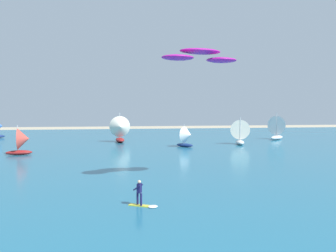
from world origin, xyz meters
name	(u,v)px	position (x,y,z in m)	size (l,w,h in m)	color
ocean	(148,148)	(0.00, 51.25, 0.05)	(160.00, 90.00, 0.10)	#236B89
kitesurfer	(142,197)	(-2.88, 19.08, 0.70)	(1.99, 1.41, 1.67)	yellow
kite	(200,56)	(2.32, 25.49, 10.61)	(7.14, 4.14, 1.03)	#B21999
sailboat_outermost	(187,137)	(6.10, 51.54, 1.71)	(3.12, 3.10, 3.52)	navy
sailboat_near_shore	(23,141)	(-16.75, 45.69, 1.89)	(3.40, 2.92, 3.90)	maroon
sailboat_center_horizon	(120,129)	(-4.07, 59.83, 2.43)	(3.77, 4.42, 5.10)	maroon
sailboat_heeled_over	(240,132)	(15.50, 54.61, 2.18)	(3.47, 4.00, 4.54)	silver
sailboat_mid_right	(278,127)	(25.43, 61.82, 2.39)	(4.44, 4.37, 4.99)	white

